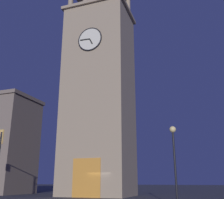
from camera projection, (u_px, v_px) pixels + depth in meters
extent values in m
plane|color=#424247|center=(102.00, 198.00, 27.96)|extent=(200.00, 200.00, 0.00)
cube|color=gray|center=(99.00, 98.00, 33.87)|extent=(7.84, 6.27, 23.46)
cube|color=gray|center=(100.00, 16.00, 37.34)|extent=(8.44, 6.87, 0.40)
cylinder|color=gray|center=(128.00, 8.00, 39.18)|extent=(0.70, 0.70, 3.95)
cylinder|color=gray|center=(114.00, 11.00, 39.90)|extent=(0.70, 0.70, 3.95)
cylinder|color=gray|center=(100.00, 14.00, 40.61)|extent=(0.70, 0.70, 3.95)
cylinder|color=gray|center=(87.00, 17.00, 41.32)|extent=(0.70, 0.70, 3.95)
cylinder|color=silver|center=(90.00, 39.00, 32.89)|extent=(2.99, 0.12, 2.99)
torus|color=black|center=(90.00, 39.00, 32.88)|extent=(3.15, 0.16, 3.15)
cube|color=black|center=(91.00, 41.00, 32.64)|extent=(0.49, 0.06, 0.79)
cube|color=black|center=(85.00, 40.00, 33.01)|extent=(1.28, 0.06, 0.17)
cube|color=orange|center=(87.00, 178.00, 28.26)|extent=(3.20, 0.24, 4.00)
cube|color=#E0B259|center=(0.00, 137.00, 33.99)|extent=(1.00, 0.12, 1.80)
cylinder|color=black|center=(175.00, 169.00, 17.66)|extent=(0.14, 0.14, 4.83)
sphere|color=#F9DB8C|center=(173.00, 129.00, 18.43)|extent=(0.44, 0.44, 0.44)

